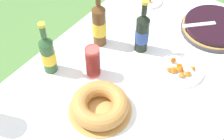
{
  "coord_description": "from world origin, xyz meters",
  "views": [
    {
      "loc": [
        -0.87,
        -0.52,
        1.93
      ],
      "look_at": [
        -0.08,
        0.08,
        0.77
      ],
      "focal_mm": 50.0,
      "sensor_mm": 36.0,
      "label": 1
    }
  ],
  "objects_px": {
    "cup_stack": "(93,62)",
    "cider_bottle_green": "(48,54)",
    "serving_knife": "(220,22)",
    "juice_bottle_red": "(142,32)",
    "cider_bottle_amber": "(99,24)",
    "snack_plate_left": "(181,69)",
    "berry_tart": "(214,27)",
    "bundt_cake": "(100,105)"
  },
  "relations": [
    {
      "from": "cup_stack",
      "to": "cider_bottle_green",
      "type": "relative_size",
      "value": 0.57
    },
    {
      "from": "serving_knife",
      "to": "cup_stack",
      "type": "height_order",
      "value": "cup_stack"
    },
    {
      "from": "serving_knife",
      "to": "juice_bottle_red",
      "type": "bearing_deg",
      "value": 9.1
    },
    {
      "from": "cider_bottle_amber",
      "to": "snack_plate_left",
      "type": "relative_size",
      "value": 1.46
    },
    {
      "from": "berry_tart",
      "to": "serving_knife",
      "type": "distance_m",
      "value": 0.05
    },
    {
      "from": "cider_bottle_green",
      "to": "snack_plate_left",
      "type": "bearing_deg",
      "value": -53.92
    },
    {
      "from": "bundt_cake",
      "to": "snack_plate_left",
      "type": "relative_size",
      "value": 1.25
    },
    {
      "from": "serving_knife",
      "to": "bundt_cake",
      "type": "distance_m",
      "value": 0.86
    },
    {
      "from": "cup_stack",
      "to": "snack_plate_left",
      "type": "xyz_separation_m",
      "value": [
        0.28,
        -0.35,
        -0.08
      ]
    },
    {
      "from": "serving_knife",
      "to": "cider_bottle_green",
      "type": "relative_size",
      "value": 0.94
    },
    {
      "from": "serving_knife",
      "to": "cup_stack",
      "type": "distance_m",
      "value": 0.78
    },
    {
      "from": "serving_knife",
      "to": "cider_bottle_amber",
      "type": "distance_m",
      "value": 0.69
    },
    {
      "from": "cider_bottle_green",
      "to": "juice_bottle_red",
      "type": "distance_m",
      "value": 0.49
    },
    {
      "from": "bundt_cake",
      "to": "juice_bottle_red",
      "type": "height_order",
      "value": "juice_bottle_red"
    },
    {
      "from": "cider_bottle_amber",
      "to": "serving_knife",
      "type": "bearing_deg",
      "value": -44.41
    },
    {
      "from": "serving_knife",
      "to": "cup_stack",
      "type": "xyz_separation_m",
      "value": [
        -0.68,
        0.37,
        0.02
      ]
    },
    {
      "from": "bundt_cake",
      "to": "cider_bottle_amber",
      "type": "xyz_separation_m",
      "value": [
        0.35,
        0.28,
        0.09
      ]
    },
    {
      "from": "juice_bottle_red",
      "to": "snack_plate_left",
      "type": "height_order",
      "value": "juice_bottle_red"
    },
    {
      "from": "juice_bottle_red",
      "to": "cider_bottle_green",
      "type": "bearing_deg",
      "value": 144.75
    },
    {
      "from": "berry_tart",
      "to": "snack_plate_left",
      "type": "relative_size",
      "value": 1.57
    },
    {
      "from": "juice_bottle_red",
      "to": "snack_plate_left",
      "type": "xyz_separation_m",
      "value": [
        -0.01,
        -0.25,
        -0.11
      ]
    },
    {
      "from": "serving_knife",
      "to": "juice_bottle_red",
      "type": "distance_m",
      "value": 0.48
    },
    {
      "from": "serving_knife",
      "to": "berry_tart",
      "type": "bearing_deg",
      "value": 0.0
    },
    {
      "from": "cup_stack",
      "to": "cider_bottle_amber",
      "type": "distance_m",
      "value": 0.23
    },
    {
      "from": "cider_bottle_green",
      "to": "juice_bottle_red",
      "type": "xyz_separation_m",
      "value": [
        0.4,
        -0.28,
        0.01
      ]
    },
    {
      "from": "berry_tart",
      "to": "cider_bottle_green",
      "type": "height_order",
      "value": "cider_bottle_green"
    },
    {
      "from": "snack_plate_left",
      "to": "berry_tart",
      "type": "bearing_deg",
      "value": 0.18
    },
    {
      "from": "berry_tart",
      "to": "juice_bottle_red",
      "type": "distance_m",
      "value": 0.46
    },
    {
      "from": "berry_tart",
      "to": "cider_bottle_amber",
      "type": "bearing_deg",
      "value": 135.56
    },
    {
      "from": "serving_knife",
      "to": "cider_bottle_amber",
      "type": "height_order",
      "value": "cider_bottle_amber"
    },
    {
      "from": "bundt_cake",
      "to": "snack_plate_left",
      "type": "distance_m",
      "value": 0.47
    },
    {
      "from": "cider_bottle_amber",
      "to": "cup_stack",
      "type": "bearing_deg",
      "value": -149.52
    },
    {
      "from": "bundt_cake",
      "to": "cup_stack",
      "type": "relative_size",
      "value": 1.68
    },
    {
      "from": "snack_plate_left",
      "to": "cider_bottle_amber",
      "type": "bearing_deg",
      "value": 100.7
    },
    {
      "from": "berry_tart",
      "to": "juice_bottle_red",
      "type": "bearing_deg",
      "value": 145.8
    },
    {
      "from": "cup_stack",
      "to": "cider_bottle_green",
      "type": "bearing_deg",
      "value": 120.07
    },
    {
      "from": "serving_knife",
      "to": "cider_bottle_green",
      "type": "distance_m",
      "value": 0.97
    },
    {
      "from": "bundt_cake",
      "to": "snack_plate_left",
      "type": "bearing_deg",
      "value": -22.24
    },
    {
      "from": "bundt_cake",
      "to": "cider_bottle_green",
      "type": "relative_size",
      "value": 0.96
    },
    {
      "from": "cider_bottle_green",
      "to": "cup_stack",
      "type": "bearing_deg",
      "value": -59.93
    },
    {
      "from": "berry_tart",
      "to": "snack_plate_left",
      "type": "distance_m",
      "value": 0.38
    },
    {
      "from": "juice_bottle_red",
      "to": "cup_stack",
      "type": "bearing_deg",
      "value": 162.33
    }
  ]
}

